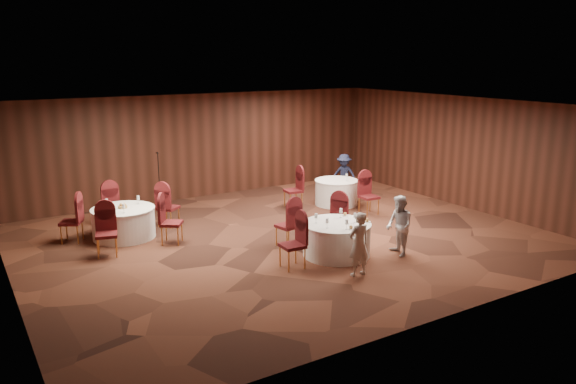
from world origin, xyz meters
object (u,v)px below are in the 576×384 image
woman_a (359,244)px  woman_b (399,226)px  mic_stand (160,192)px  table_main (337,239)px  table_left (124,223)px  man_c (344,175)px  table_right (336,192)px

woman_a → woman_b: bearing=-162.8°
mic_stand → woman_b: 7.26m
table_main → table_left: size_ratio=1.00×
table_main → table_left: 5.22m
table_left → woman_b: woman_b is taller
table_main → man_c: (3.52, 4.38, 0.28)m
table_right → woman_a: (-2.94, -4.72, 0.29)m
table_main → woman_b: 1.41m
woman_a → man_c: bearing=-124.6°
mic_stand → woman_a: mic_stand is taller
table_left → woman_a: 5.93m
woman_a → man_c: (3.85, 5.56, -0.01)m
table_right → man_c: bearing=42.5°
mic_stand → woman_b: mic_stand is taller
table_main → table_left: bearing=134.4°
table_left → table_right: bearing=-1.7°
table_main → man_c: man_c is taller
man_c → woman_b: bearing=-57.1°
table_right → table_main: bearing=-126.4°
woman_b → man_c: size_ratio=1.03×
table_left → woman_a: woman_a is taller
woman_a → woman_b: 1.58m
mic_stand → woman_b: (3.20, -6.51, 0.18)m
table_right → mic_stand: size_ratio=0.77×
table_right → mic_stand: bearing=154.1°
woman_b → table_right: bearing=176.4°
woman_b → mic_stand: bearing=-138.7°
woman_b → man_c: 5.61m
table_left → mic_stand: size_ratio=0.91×
woman_b → table_main: bearing=-106.1°
table_right → woman_b: 4.50m
mic_stand → table_right: bearing=-25.9°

